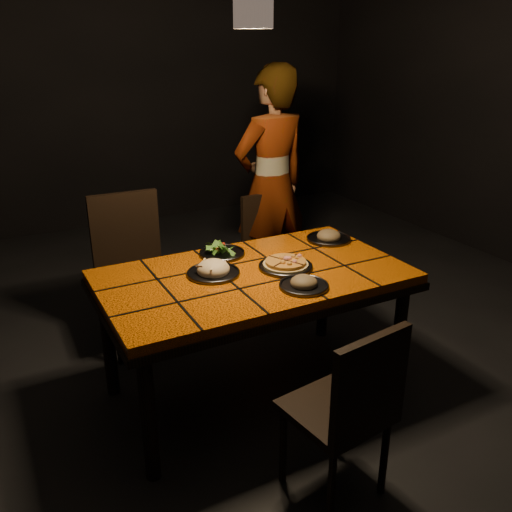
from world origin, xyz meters
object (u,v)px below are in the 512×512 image
chair_far_left (132,260)px  plate_pizza (286,265)px  diner (271,186)px  plate_pasta (213,270)px  chair_near (350,405)px  chair_far_right (271,243)px  dining_table (254,286)px

chair_far_left → plate_pizza: size_ratio=3.03×
diner → plate_pizza: diner is taller
plate_pizza → plate_pasta: size_ratio=1.17×
chair_near → chair_far_right: size_ratio=1.02×
plate_pasta → dining_table: bearing=-19.7°
chair_far_left → plate_pasta: size_ratio=3.55×
chair_far_right → plate_pizza: 1.14m
chair_far_left → chair_far_right: bearing=4.5°
plate_pizza → dining_table: bearing=171.3°
plate_pizza → diner: bearing=64.2°
chair_near → chair_far_right: chair_near is taller
chair_far_right → chair_far_left: bearing=179.2°
chair_far_right → diner: (0.09, 0.16, 0.39)m
chair_near → chair_far_left: chair_far_left is taller
chair_near → chair_far_right: (0.66, 1.86, -0.01)m
chair_near → plate_pasta: size_ratio=3.07×
chair_near → chair_far_left: bearing=-85.4°
plate_pasta → chair_far_right: bearing=46.7°
chair_near → diner: diner is taller
dining_table → plate_pizza: (0.18, -0.03, 0.10)m
plate_pasta → chair_far_left: bearing=104.1°
chair_near → plate_pasta: (-0.19, 0.95, 0.28)m
chair_far_left → chair_far_right: chair_far_left is taller
chair_far_left → diner: (1.16, 0.21, 0.31)m
dining_table → chair_far_right: 1.19m
dining_table → chair_far_left: chair_far_left is taller
chair_near → plate_pasta: bearing=-86.7°
chair_far_left → diner: diner is taller
dining_table → chair_far_left: 1.02m
diner → plate_pasta: 1.43m
plate_pizza → chair_far_left: bearing=122.0°
dining_table → chair_near: bearing=-90.8°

